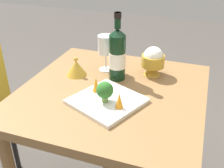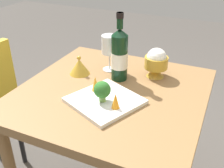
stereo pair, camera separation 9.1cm
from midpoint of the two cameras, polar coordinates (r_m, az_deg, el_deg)
The scene contains 9 objects.
dining_table at distance 1.24m, azimuth -2.10°, elevation -5.23°, with size 0.79×0.79×0.73m.
wine_bottle at distance 1.23m, azimuth -0.99°, elevation 6.19°, with size 0.08×0.08×0.31m.
wine_glass at distance 1.32m, azimuth -3.33°, elevation 8.00°, with size 0.08×0.08×0.18m.
rice_bowl at distance 1.30m, azimuth 6.64°, elevation 4.88°, with size 0.11×0.11×0.14m.
rice_bowl_lid at distance 1.32m, azimuth -9.46°, elevation 3.34°, with size 0.10×0.10×0.09m.
serving_plate at distance 1.10m, azimuth -3.44°, elevation -3.62°, with size 0.33×0.33×0.02m.
broccoli_floret at distance 1.06m, azimuth -3.98°, elevation -1.42°, with size 0.07×0.07×0.09m.
carrot_garnish_left at distance 1.03m, azimuth -0.99°, elevation -3.55°, with size 0.03×0.03×0.06m.
carrot_garnish_right at distance 1.14m, azimuth -5.67°, elevation -0.14°, with size 0.03×0.03×0.07m.
Camera 1 is at (-0.34, 0.97, 1.33)m, focal length 43.56 mm.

